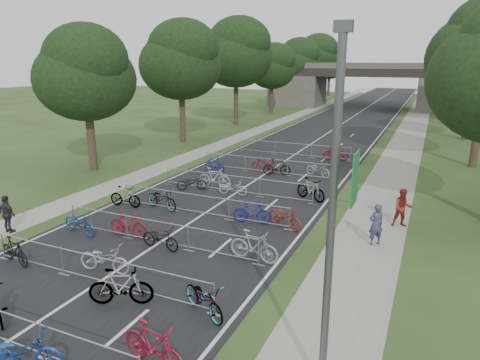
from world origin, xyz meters
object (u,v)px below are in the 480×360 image
object	(u,v)px
lamppost	(333,219)
pedestrian_a	(376,225)
overpass_bridge	(368,86)
pedestrian_b	(403,208)
bike_2	(20,353)
pedestrian_c	(7,214)

from	to	relation	value
lamppost	pedestrian_a	world-z (taller)	lamppost
overpass_bridge	pedestrian_b	size ratio (longest dim) A/B	17.14
overpass_bridge	bike_2	size ratio (longest dim) A/B	14.75
bike_2	pedestrian_b	xyz separation A→B (m)	(7.82, 14.12, 0.35)
overpass_bridge	pedestrian_c	size ratio (longest dim) A/B	17.84
pedestrian_a	pedestrian_b	world-z (taller)	pedestrian_b
bike_2	pedestrian_c	xyz separation A→B (m)	(-8.18, 6.09, 0.32)
lamppost	bike_2	distance (m)	8.29
bike_2	pedestrian_c	world-z (taller)	pedestrian_c
overpass_bridge	pedestrian_c	world-z (taller)	overpass_bridge
lamppost	bike_2	world-z (taller)	lamppost
overpass_bridge	pedestrian_c	bearing A→B (deg)	-96.53
lamppost	pedestrian_c	bearing A→B (deg)	166.79
lamppost	pedestrian_a	distance (m)	9.58
overpass_bridge	pedestrian_a	world-z (taller)	overpass_bridge
lamppost	pedestrian_a	xyz separation A→B (m)	(0.01, 8.97, -3.38)
pedestrian_a	pedestrian_b	xyz separation A→B (m)	(0.86, 2.61, 0.01)
pedestrian_b	pedestrian_c	world-z (taller)	pedestrian_b
overpass_bridge	lamppost	bearing A→B (deg)	-82.47
pedestrian_b	overpass_bridge	bearing A→B (deg)	81.36
pedestrian_c	pedestrian_a	bearing A→B (deg)	-156.19
pedestrian_a	pedestrian_b	bearing A→B (deg)	-145.88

